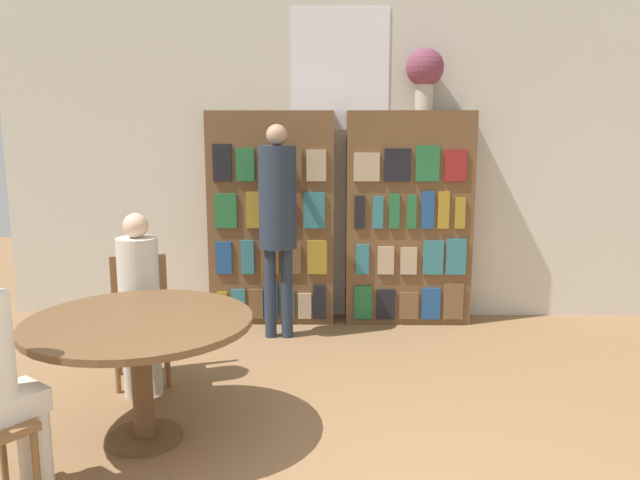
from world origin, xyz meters
TOP-DOWN VIEW (x-y plane):
  - wall_back at (0.00, 3.71)m, footprint 6.40×0.07m
  - bookshelf_left at (-0.64, 3.52)m, footprint 1.16×0.34m
  - bookshelf_right at (0.64, 3.52)m, footprint 1.16×0.34m
  - flower_vase at (0.76, 3.52)m, footprint 0.34×0.34m
  - reading_table at (-1.19, 1.15)m, footprint 1.30×1.30m
  - chair_left_side at (-1.48, 2.10)m, footprint 0.50×0.50m
  - seated_reader_left at (-1.43, 1.93)m, footprint 0.36×0.41m
  - librarian_standing at (-0.54, 3.01)m, footprint 0.32×0.59m

SIDE VIEW (x-z plane):
  - chair_left_side at x=-1.48m, z-range 0.05..0.96m
  - reading_table at x=-1.19m, z-range 0.26..1.01m
  - seated_reader_left at x=-1.43m, z-range 0.09..1.34m
  - bookshelf_right at x=0.64m, z-range 0.00..1.97m
  - bookshelf_left at x=-0.64m, z-range 0.00..1.97m
  - librarian_standing at x=-0.54m, z-range 0.22..2.08m
  - wall_back at x=0.00m, z-range 0.01..3.01m
  - flower_vase at x=0.76m, z-range 2.04..2.59m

